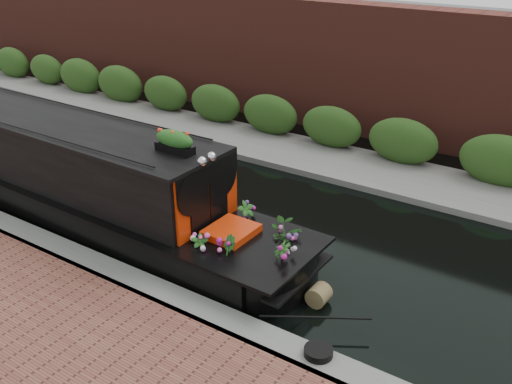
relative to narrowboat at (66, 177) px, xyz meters
The scene contains 8 objects.
ground 4.04m from the narrowboat, 26.63° to the left, with size 80.00×80.00×0.00m, color black.
near_bank_coping 3.94m from the narrowboat, 23.44° to the right, with size 40.00×0.60×0.50m, color slate.
far_bank_path 6.99m from the narrowboat, 59.41° to the left, with size 40.00×2.40×0.34m, color slate.
far_hedge 7.77m from the narrowboat, 62.81° to the left, with size 40.00×1.10×2.80m, color #254517.
far_brick_wall 9.68m from the narrowboat, 68.52° to the left, with size 40.00×1.00×8.00m, color #56251D.
narrowboat is the anchor object (origin of this frame).
rope_fender 6.67m from the narrowboat, ahead, with size 0.38×0.38×0.36m, color brown.
coiled_mooring_rope 7.54m from the narrowboat, 11.04° to the right, with size 0.45×0.45×0.12m, color black.
Camera 1 is at (6.79, -9.35, 6.22)m, focal length 40.00 mm.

